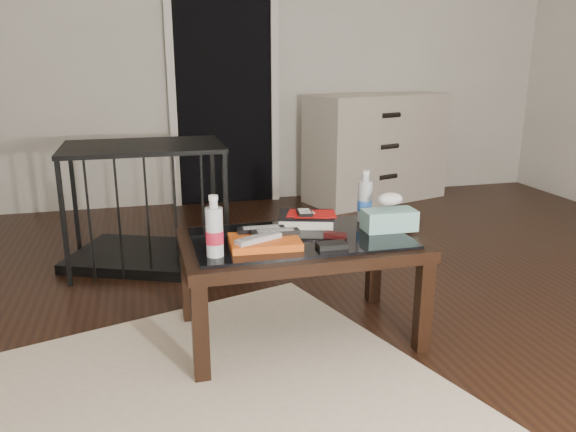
# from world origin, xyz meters

# --- Properties ---
(ground) EXTENTS (5.00, 5.00, 0.00)m
(ground) POSITION_xyz_m (0.00, 0.00, 0.00)
(ground) COLOR black
(ground) RESTS_ON ground
(doorway) EXTENTS (0.90, 0.08, 2.07)m
(doorway) POSITION_xyz_m (-0.40, 2.47, 1.02)
(doorway) COLOR black
(doorway) RESTS_ON ground
(coffee_table) EXTENTS (1.00, 0.60, 0.46)m
(coffee_table) POSITION_xyz_m (-0.46, -0.01, 0.40)
(coffee_table) COLOR black
(coffee_table) RESTS_ON ground
(rug) EXTENTS (2.35, 2.02, 0.01)m
(rug) POSITION_xyz_m (-1.08, -0.46, 0.01)
(rug) COLOR beige
(rug) RESTS_ON ground
(dresser) EXTENTS (1.29, 0.83, 0.90)m
(dresser) POSITION_xyz_m (0.86, 2.23, 0.45)
(dresser) COLOR beige
(dresser) RESTS_ON ground
(pet_crate) EXTENTS (1.06, 0.91, 0.71)m
(pet_crate) POSITION_xyz_m (-1.08, 1.12, 0.23)
(pet_crate) COLOR black
(pet_crate) RESTS_ON ground
(magazines) EXTENTS (0.29, 0.23, 0.03)m
(magazines) POSITION_xyz_m (-0.63, -0.08, 0.48)
(magazines) COLOR #E05615
(magazines) RESTS_ON coffee_table
(remote_silver) EXTENTS (0.20, 0.13, 0.02)m
(remote_silver) POSITION_xyz_m (-0.66, -0.11, 0.50)
(remote_silver) COLOR #ADADB2
(remote_silver) RESTS_ON magazines
(remote_black_front) EXTENTS (0.20, 0.05, 0.02)m
(remote_black_front) POSITION_xyz_m (-0.57, -0.05, 0.50)
(remote_black_front) COLOR black
(remote_black_front) RESTS_ON magazines
(remote_black_back) EXTENTS (0.20, 0.06, 0.02)m
(remote_black_back) POSITION_xyz_m (-0.62, 0.01, 0.50)
(remote_black_back) COLOR black
(remote_black_back) RESTS_ON magazines
(textbook) EXTENTS (0.30, 0.27, 0.05)m
(textbook) POSITION_xyz_m (-0.38, 0.16, 0.48)
(textbook) COLOR black
(textbook) RESTS_ON coffee_table
(dvd_mailers) EXTENTS (0.23, 0.20, 0.01)m
(dvd_mailers) POSITION_xyz_m (-0.37, 0.16, 0.51)
(dvd_mailers) COLOR red
(dvd_mailers) RESTS_ON textbook
(ipod) EXTENTS (0.08, 0.11, 0.02)m
(ipod) POSITION_xyz_m (-0.39, 0.15, 0.52)
(ipod) COLOR black
(ipod) RESTS_ON dvd_mailers
(flip_phone) EXTENTS (0.10, 0.09, 0.02)m
(flip_phone) POSITION_xyz_m (-0.32, -0.06, 0.47)
(flip_phone) COLOR black
(flip_phone) RESTS_ON coffee_table
(wallet) EXTENTS (0.12, 0.07, 0.02)m
(wallet) POSITION_xyz_m (-0.37, -0.18, 0.47)
(wallet) COLOR black
(wallet) RESTS_ON coffee_table
(water_bottle_left) EXTENTS (0.08, 0.08, 0.24)m
(water_bottle_left) POSITION_xyz_m (-0.84, -0.16, 0.58)
(water_bottle_left) COLOR silver
(water_bottle_left) RESTS_ON coffee_table
(water_bottle_right) EXTENTS (0.07, 0.07, 0.24)m
(water_bottle_right) POSITION_xyz_m (-0.10, 0.14, 0.58)
(water_bottle_right) COLOR #B4BABF
(water_bottle_right) RESTS_ON coffee_table
(tissue_box) EXTENTS (0.23, 0.13, 0.09)m
(tissue_box) POSITION_xyz_m (-0.05, -0.01, 0.51)
(tissue_box) COLOR teal
(tissue_box) RESTS_ON coffee_table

